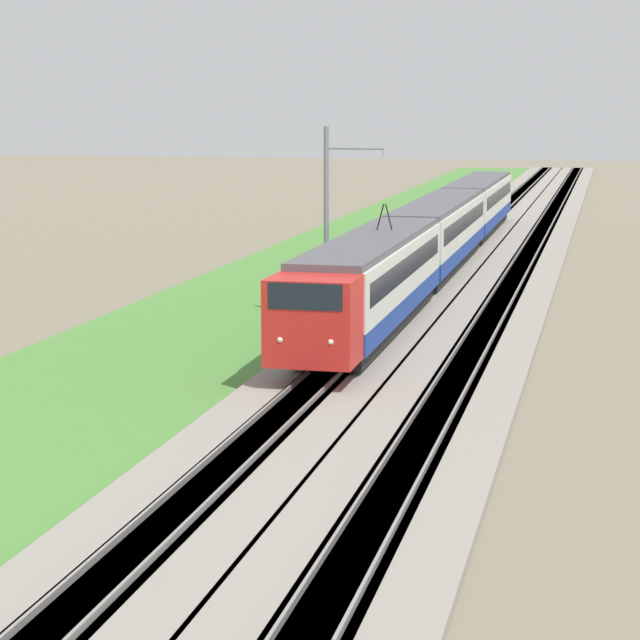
% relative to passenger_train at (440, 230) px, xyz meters
% --- Properties ---
extents(ballast_main, '(240.00, 4.40, 0.30)m').
position_rel_passenger_train_xyz_m(ballast_main, '(-6.68, 0.00, -2.23)').
color(ballast_main, gray).
rests_on(ballast_main, ground).
extents(ballast_adjacent, '(240.00, 4.40, 0.30)m').
position_rel_passenger_train_xyz_m(ballast_adjacent, '(-6.68, -4.28, -2.23)').
color(ballast_adjacent, gray).
rests_on(ballast_adjacent, ground).
extents(track_main, '(240.00, 1.57, 0.45)m').
position_rel_passenger_train_xyz_m(track_main, '(-6.68, 0.00, -2.22)').
color(track_main, '#4C4238').
rests_on(track_main, ground).
extents(track_adjacent, '(240.00, 1.57, 0.45)m').
position_rel_passenger_train_xyz_m(track_adjacent, '(-6.68, -4.28, -2.22)').
color(track_adjacent, '#4C4238').
rests_on(track_adjacent, ground).
extents(grass_verge, '(240.00, 13.13, 0.12)m').
position_rel_passenger_train_xyz_m(grass_verge, '(-6.68, 5.56, -2.32)').
color(grass_verge, '#4C8438').
rests_on(grass_verge, ground).
extents(passenger_train, '(60.49, 2.93, 5.08)m').
position_rel_passenger_train_xyz_m(passenger_train, '(0.00, 0.00, 0.00)').
color(passenger_train, red).
rests_on(passenger_train, ground).
extents(catenary_mast_mid, '(0.22, 2.56, 8.18)m').
position_rel_passenger_train_xyz_m(catenary_mast_mid, '(-16.43, 2.48, 1.85)').
color(catenary_mast_mid, slate).
rests_on(catenary_mast_mid, ground).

